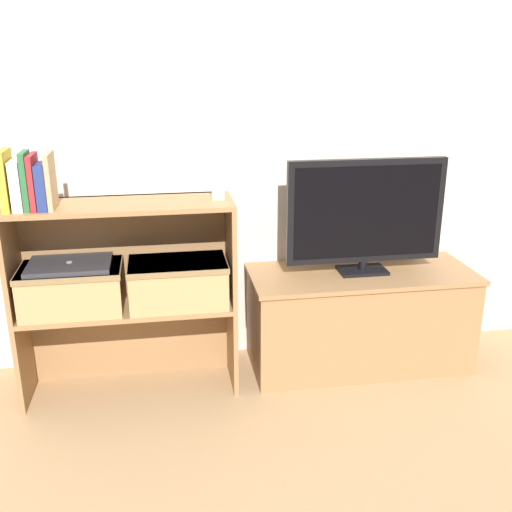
# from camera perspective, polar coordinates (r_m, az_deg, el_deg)

# --- Properties ---
(ground_plane) EXTENTS (16.00, 16.00, 0.00)m
(ground_plane) POSITION_cam_1_polar(r_m,az_deg,el_deg) (2.73, 0.51, -12.99)
(ground_plane) COLOR #A37F56
(wall_back) EXTENTS (10.00, 0.05, 2.40)m
(wall_back) POSITION_cam_1_polar(r_m,az_deg,el_deg) (2.77, -1.05, 13.89)
(wall_back) COLOR beige
(wall_back) RESTS_ON ground_plane
(tv_stand) EXTENTS (1.05, 0.44, 0.47)m
(tv_stand) POSITION_cam_1_polar(r_m,az_deg,el_deg) (2.91, 9.80, -5.84)
(tv_stand) COLOR olive
(tv_stand) RESTS_ON ground_plane
(tv) EXTENTS (0.72, 0.14, 0.53)m
(tv) POSITION_cam_1_polar(r_m,az_deg,el_deg) (2.74, 10.41, 4.00)
(tv) COLOR black
(tv) RESTS_ON tv_stand
(bookshelf_lower_tier) EXTENTS (0.92, 0.29, 0.41)m
(bookshelf_lower_tier) POSITION_cam_1_polar(r_m,az_deg,el_deg) (2.76, -11.88, -6.89)
(bookshelf_lower_tier) COLOR olive
(bookshelf_lower_tier) RESTS_ON ground_plane
(bookshelf_upper_tier) EXTENTS (0.92, 0.29, 0.45)m
(bookshelf_upper_tier) POSITION_cam_1_polar(r_m,az_deg,el_deg) (2.60, -12.51, 1.73)
(bookshelf_upper_tier) COLOR olive
(bookshelf_upper_tier) RESTS_ON bookshelf_lower_tier
(book_mustard) EXTENTS (0.03, 0.16, 0.23)m
(book_mustard) POSITION_cam_1_polar(r_m,az_deg,el_deg) (2.50, -22.70, 6.66)
(book_mustard) COLOR gold
(book_mustard) RESTS_ON bookshelf_upper_tier
(book_ivory) EXTENTS (0.04, 0.13, 0.19)m
(book_ivory) POSITION_cam_1_polar(r_m,az_deg,el_deg) (2.49, -21.72, 6.29)
(book_ivory) COLOR silver
(book_ivory) RESTS_ON bookshelf_upper_tier
(book_forest) EXTENTS (0.02, 0.12, 0.22)m
(book_forest) POSITION_cam_1_polar(r_m,az_deg,el_deg) (2.48, -21.01, 6.71)
(book_forest) COLOR #286638
(book_forest) RESTS_ON bookshelf_upper_tier
(book_crimson) EXTENTS (0.02, 0.15, 0.21)m
(book_crimson) POSITION_cam_1_polar(r_m,az_deg,el_deg) (2.48, -20.39, 6.63)
(book_crimson) COLOR #B22328
(book_crimson) RESTS_ON bookshelf_upper_tier
(book_navy) EXTENTS (0.04, 0.14, 0.18)m
(book_navy) POSITION_cam_1_polar(r_m,az_deg,el_deg) (2.48, -19.62, 6.27)
(book_navy) COLOR navy
(book_navy) RESTS_ON bookshelf_upper_tier
(book_tan) EXTENTS (0.02, 0.16, 0.22)m
(book_tan) POSITION_cam_1_polar(r_m,az_deg,el_deg) (2.47, -18.95, 6.79)
(book_tan) COLOR tan
(book_tan) RESTS_ON bookshelf_upper_tier
(baby_monitor) EXTENTS (0.05, 0.03, 0.12)m
(baby_monitor) POSITION_cam_1_polar(r_m,az_deg,el_deg) (2.50, -3.67, 6.43)
(baby_monitor) COLOR white
(baby_monitor) RESTS_ON bookshelf_upper_tier
(storage_basket_left) EXTENTS (0.42, 0.26, 0.19)m
(storage_basket_left) POSITION_cam_1_polar(r_m,az_deg,el_deg) (2.62, -17.13, -2.80)
(storage_basket_left) COLOR tan
(storage_basket_left) RESTS_ON bookshelf_lower_tier
(storage_basket_right) EXTENTS (0.42, 0.26, 0.19)m
(storage_basket_right) POSITION_cam_1_polar(r_m,az_deg,el_deg) (2.59, -7.43, -2.31)
(storage_basket_right) COLOR tan
(storage_basket_right) RESTS_ON bookshelf_lower_tier
(laptop) EXTENTS (0.33, 0.24, 0.02)m
(laptop) POSITION_cam_1_polar(r_m,az_deg,el_deg) (2.58, -17.33, -0.80)
(laptop) COLOR #2D2D33
(laptop) RESTS_ON storage_basket_left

